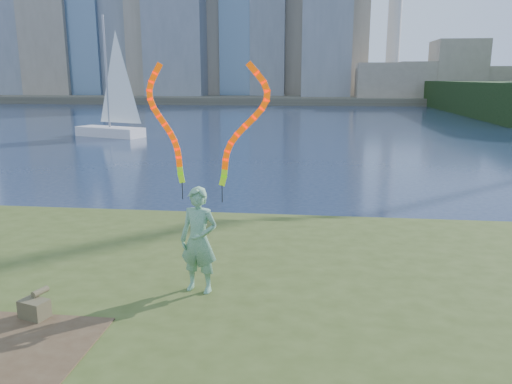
# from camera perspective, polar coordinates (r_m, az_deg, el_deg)

# --- Properties ---
(ground) EXTENTS (320.00, 320.00, 0.00)m
(ground) POSITION_cam_1_polar(r_m,az_deg,el_deg) (9.87, -8.33, -14.01)
(ground) COLOR #1B2944
(ground) RESTS_ON ground
(grassy_knoll) EXTENTS (20.00, 18.00, 0.80)m
(grassy_knoll) POSITION_cam_1_polar(r_m,az_deg,el_deg) (7.80, -13.02, -19.22)
(grassy_knoll) COLOR #3B4B1B
(grassy_knoll) RESTS_ON ground
(far_shore) EXTENTS (320.00, 40.00, 1.20)m
(far_shore) POSITION_cam_1_polar(r_m,az_deg,el_deg) (103.58, 5.56, 10.70)
(far_shore) COLOR #494436
(far_shore) RESTS_ON ground
(woman_with_ribbons) EXTENTS (2.10, 0.63, 4.21)m
(woman_with_ribbons) POSITION_cam_1_polar(r_m,az_deg,el_deg) (8.54, -6.52, -2.48)
(woman_with_ribbons) COLOR #0E662E
(woman_with_ribbons) RESTS_ON grassy_knoll
(canvas_bag) EXTENTS (0.49, 0.55, 0.40)m
(canvas_bag) POSITION_cam_1_polar(r_m,az_deg,el_deg) (8.64, -23.95, -12.02)
(canvas_bag) COLOR #443E25
(canvas_bag) RESTS_ON grassy_knoll
(sailboat) EXTENTS (5.92, 3.70, 9.08)m
(sailboat) POSITION_cam_1_polar(r_m,az_deg,el_deg) (40.33, -16.13, 8.29)
(sailboat) COLOR silver
(sailboat) RESTS_ON ground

